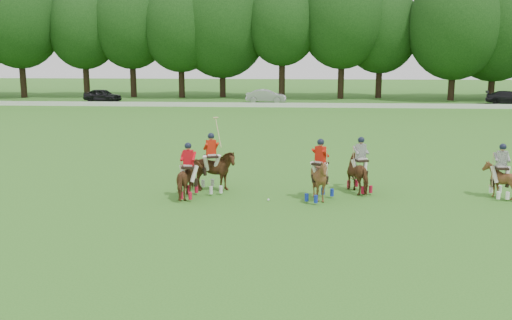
# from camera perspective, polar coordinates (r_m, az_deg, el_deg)

# --- Properties ---
(ground) EXTENTS (180.00, 180.00, 0.00)m
(ground) POSITION_cam_1_polar(r_m,az_deg,el_deg) (18.06, -0.65, -6.93)
(ground) COLOR #337220
(ground) RESTS_ON ground
(tree_line) EXTENTS (117.98, 14.32, 14.75)m
(tree_line) POSITION_cam_1_polar(r_m,az_deg,el_deg) (65.23, 2.93, 13.39)
(tree_line) COLOR black
(tree_line) RESTS_ON ground
(boundary_rail) EXTENTS (120.00, 0.10, 0.44)m
(boundary_rail) POSITION_cam_1_polar(r_m,az_deg,el_deg) (55.40, 2.40, 5.52)
(boundary_rail) COLOR white
(boundary_rail) RESTS_ON ground
(car_left) EXTENTS (4.35, 2.62, 1.39)m
(car_left) POSITION_cam_1_polar(r_m,az_deg,el_deg) (63.19, -15.10, 6.27)
(car_left) COLOR black
(car_left) RESTS_ON ground
(car_mid) EXTENTS (4.23, 1.60, 1.38)m
(car_mid) POSITION_cam_1_polar(r_m,az_deg,el_deg) (59.90, 1.01, 6.39)
(car_mid) COLOR #ABABB0
(car_mid) RESTS_ON ground
(car_right) EXTENTS (5.01, 3.19, 1.35)m
(car_right) POSITION_cam_1_polar(r_m,az_deg,el_deg) (63.72, 24.03, 5.71)
(car_right) COLOR black
(car_right) RESTS_ON ground
(polo_red_a) EXTENTS (1.04, 1.69, 2.13)m
(polo_red_a) POSITION_cam_1_polar(r_m,az_deg,el_deg) (21.72, -6.75, -1.85)
(polo_red_a) COLOR #4E2B14
(polo_red_a) RESTS_ON ground
(polo_red_b) EXTENTS (2.07, 1.95, 2.90)m
(polo_red_b) POSITION_cam_1_polar(r_m,az_deg,el_deg) (22.53, -4.47, -1.09)
(polo_red_b) COLOR #4E2B14
(polo_red_b) RESTS_ON ground
(polo_red_c) EXTENTS (1.91, 1.96, 2.34)m
(polo_red_c) POSITION_cam_1_polar(r_m,az_deg,el_deg) (21.28, 6.41, -1.86)
(polo_red_c) COLOR #4E2B14
(polo_red_c) RESTS_ON ground
(polo_stripe_a) EXTENTS (1.44, 1.93, 2.20)m
(polo_stripe_a) POSITION_cam_1_polar(r_m,az_deg,el_deg) (22.82, 10.36, -1.24)
(polo_stripe_a) COLOR #4E2B14
(polo_stripe_a) RESTS_ON ground
(polo_stripe_b) EXTENTS (1.16, 1.29, 2.09)m
(polo_stripe_b) POSITION_cam_1_polar(r_m,az_deg,el_deg) (23.48, 23.23, -1.77)
(polo_stripe_b) COLOR #4E2B14
(polo_stripe_b) RESTS_ON ground
(polo_ball) EXTENTS (0.09, 0.09, 0.09)m
(polo_ball) POSITION_cam_1_polar(r_m,az_deg,el_deg) (21.31, 1.24, -3.99)
(polo_ball) COLOR white
(polo_ball) RESTS_ON ground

